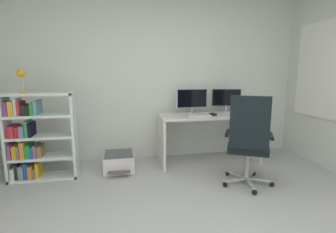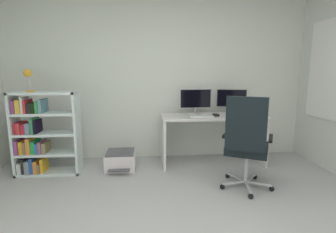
{
  "view_description": "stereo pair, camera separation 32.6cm",
  "coord_description": "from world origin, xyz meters",
  "px_view_note": "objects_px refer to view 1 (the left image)",
  "views": [
    {
      "loc": [
        -0.56,
        -1.58,
        1.37
      ],
      "look_at": [
        0.08,
        1.7,
        0.79
      ],
      "focal_mm": 26.95,
      "sensor_mm": 36.0,
      "label": 1
    },
    {
      "loc": [
        -0.23,
        -1.63,
        1.37
      ],
      "look_at": [
        0.08,
        1.7,
        0.79
      ],
      "focal_mm": 26.95,
      "sensor_mm": 36.0,
      "label": 2
    }
  ],
  "objects_px": {
    "desk_lamp": "(21,76)",
    "bookshelf": "(34,139)",
    "office_chair": "(249,139)",
    "computer_mouse": "(213,114)",
    "keyboard": "(199,115)",
    "monitor_main": "(192,99)",
    "printer": "(119,162)",
    "monitor_secondary": "(226,99)",
    "desk": "(209,127)"
  },
  "relations": [
    {
      "from": "desk_lamp",
      "to": "bookshelf",
      "type": "bearing_deg",
      "value": 0.05
    },
    {
      "from": "office_chair",
      "to": "bookshelf",
      "type": "bearing_deg",
      "value": 163.4
    },
    {
      "from": "computer_mouse",
      "to": "desk_lamp",
      "type": "relative_size",
      "value": 0.34
    },
    {
      "from": "computer_mouse",
      "to": "bookshelf",
      "type": "xyz_separation_m",
      "value": [
        -2.44,
        -0.08,
        -0.22
      ]
    },
    {
      "from": "keyboard",
      "to": "desk_lamp",
      "type": "xyz_separation_m",
      "value": [
        -2.3,
        -0.06,
        0.57
      ]
    },
    {
      "from": "monitor_main",
      "to": "office_chair",
      "type": "bearing_deg",
      "value": -71.22
    },
    {
      "from": "monitor_main",
      "to": "printer",
      "type": "distance_m",
      "value": 1.43
    },
    {
      "from": "monitor_secondary",
      "to": "monitor_main",
      "type": "bearing_deg",
      "value": -179.99
    },
    {
      "from": "keyboard",
      "to": "bookshelf",
      "type": "distance_m",
      "value": 2.23
    },
    {
      "from": "keyboard",
      "to": "desk",
      "type": "bearing_deg",
      "value": 26.86
    },
    {
      "from": "desk",
      "to": "bookshelf",
      "type": "relative_size",
      "value": 1.35
    },
    {
      "from": "monitor_main",
      "to": "bookshelf",
      "type": "height_order",
      "value": "monitor_main"
    },
    {
      "from": "office_chair",
      "to": "bookshelf",
      "type": "distance_m",
      "value": 2.67
    },
    {
      "from": "desk_lamp",
      "to": "printer",
      "type": "relative_size",
      "value": 0.59
    },
    {
      "from": "bookshelf",
      "to": "printer",
      "type": "height_order",
      "value": "bookshelf"
    },
    {
      "from": "desk",
      "to": "printer",
      "type": "height_order",
      "value": "desk"
    },
    {
      "from": "monitor_secondary",
      "to": "keyboard",
      "type": "height_order",
      "value": "monitor_secondary"
    },
    {
      "from": "monitor_secondary",
      "to": "computer_mouse",
      "type": "xyz_separation_m",
      "value": [
        -0.31,
        -0.25,
        -0.2
      ]
    },
    {
      "from": "monitor_secondary",
      "to": "desk_lamp",
      "type": "relative_size",
      "value": 1.52
    },
    {
      "from": "monitor_main",
      "to": "printer",
      "type": "relative_size",
      "value": 1.02
    },
    {
      "from": "bookshelf",
      "to": "desk",
      "type": "bearing_deg",
      "value": 4.32
    },
    {
      "from": "desk",
      "to": "keyboard",
      "type": "height_order",
      "value": "keyboard"
    },
    {
      "from": "bookshelf",
      "to": "printer",
      "type": "bearing_deg",
      "value": 3.91
    },
    {
      "from": "keyboard",
      "to": "printer",
      "type": "relative_size",
      "value": 0.69
    },
    {
      "from": "office_chair",
      "to": "desk_lamp",
      "type": "distance_m",
      "value": 2.84
    },
    {
      "from": "keyboard",
      "to": "desk_lamp",
      "type": "height_order",
      "value": "desk_lamp"
    },
    {
      "from": "desk",
      "to": "computer_mouse",
      "type": "height_order",
      "value": "computer_mouse"
    },
    {
      "from": "desk",
      "to": "printer",
      "type": "distance_m",
      "value": 1.44
    },
    {
      "from": "monitor_secondary",
      "to": "printer",
      "type": "relative_size",
      "value": 0.9
    },
    {
      "from": "desk",
      "to": "printer",
      "type": "bearing_deg",
      "value": -175.36
    },
    {
      "from": "computer_mouse",
      "to": "monitor_main",
      "type": "bearing_deg",
      "value": 118.77
    },
    {
      "from": "monitor_secondary",
      "to": "office_chair",
      "type": "bearing_deg",
      "value": -99.92
    },
    {
      "from": "monitor_secondary",
      "to": "keyboard",
      "type": "bearing_deg",
      "value": -152.77
    },
    {
      "from": "monitor_main",
      "to": "bookshelf",
      "type": "xyz_separation_m",
      "value": [
        -2.18,
        -0.34,
        -0.43
      ]
    },
    {
      "from": "monitor_secondary",
      "to": "printer",
      "type": "xyz_separation_m",
      "value": [
        -1.7,
        -0.27,
        -0.83
      ]
    },
    {
      "from": "monitor_secondary",
      "to": "keyboard",
      "type": "relative_size",
      "value": 1.3
    },
    {
      "from": "desk_lamp",
      "to": "computer_mouse",
      "type": "bearing_deg",
      "value": 1.93
    },
    {
      "from": "computer_mouse",
      "to": "desk_lamp",
      "type": "bearing_deg",
      "value": 165.71
    },
    {
      "from": "bookshelf",
      "to": "monitor_secondary",
      "type": "bearing_deg",
      "value": 7.02
    },
    {
      "from": "computer_mouse",
      "to": "bookshelf",
      "type": "bearing_deg",
      "value": 165.77
    },
    {
      "from": "monitor_main",
      "to": "bookshelf",
      "type": "bearing_deg",
      "value": -171.19
    },
    {
      "from": "desk_lamp",
      "to": "printer",
      "type": "distance_m",
      "value": 1.65
    },
    {
      "from": "monitor_main",
      "to": "office_chair",
      "type": "height_order",
      "value": "monitor_main"
    },
    {
      "from": "printer",
      "to": "desk",
      "type": "bearing_deg",
      "value": 4.64
    },
    {
      "from": "desk",
      "to": "monitor_main",
      "type": "bearing_deg",
      "value": 146.44
    },
    {
      "from": "computer_mouse",
      "to": "bookshelf",
      "type": "relative_size",
      "value": 0.09
    },
    {
      "from": "desk",
      "to": "printer",
      "type": "relative_size",
      "value": 3.08
    },
    {
      "from": "monitor_secondary",
      "to": "desk_lamp",
      "type": "xyz_separation_m",
      "value": [
        -2.83,
        -0.34,
        0.36
      ]
    },
    {
      "from": "desk",
      "to": "office_chair",
      "type": "height_order",
      "value": "office_chair"
    },
    {
      "from": "desk",
      "to": "bookshelf",
      "type": "height_order",
      "value": "bookshelf"
    }
  ]
}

